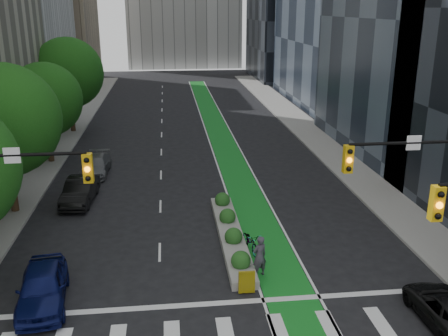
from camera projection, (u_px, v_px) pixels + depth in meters
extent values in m
plane|color=black|center=(223.00, 321.00, 19.35)|extent=(160.00, 160.00, 0.00)
cube|color=gray|center=(49.00, 151.00, 41.67)|extent=(3.60, 90.00, 0.15)
cube|color=gray|center=(323.00, 143.00, 44.24)|extent=(3.60, 90.00, 0.15)
cube|color=#167B23|center=(219.00, 133.00, 48.03)|extent=(2.20, 70.00, 0.01)
cylinder|color=black|center=(10.00, 172.00, 28.72)|extent=(0.44, 0.44, 5.04)
sphere|color=#143F0D|center=(3.00, 120.00, 27.77)|extent=(6.40, 6.40, 6.40)
cylinder|color=black|center=(49.00, 135.00, 38.25)|extent=(0.44, 0.44, 4.48)
sphere|color=#143F0D|center=(45.00, 100.00, 37.41)|extent=(5.60, 5.60, 5.60)
cylinder|color=black|center=(71.00, 106.00, 47.60)|extent=(0.44, 0.44, 5.15)
sphere|color=#143F0D|center=(68.00, 73.00, 46.63)|extent=(6.60, 6.60, 6.60)
cylinder|color=black|center=(4.00, 155.00, 16.92)|extent=(5.50, 0.12, 0.12)
cube|color=gold|center=(88.00, 168.00, 17.39)|extent=(0.34, 0.28, 1.05)
sphere|color=orange|center=(87.00, 169.00, 17.23)|extent=(0.20, 0.20, 0.20)
cube|color=white|center=(12.00, 155.00, 16.92)|extent=(0.55, 0.04, 0.55)
cylinder|color=black|center=(420.00, 142.00, 18.54)|extent=(5.50, 0.12, 0.12)
cube|color=gold|center=(348.00, 159.00, 18.41)|extent=(0.34, 0.28, 1.05)
sphere|color=orange|center=(349.00, 160.00, 18.26)|extent=(0.20, 0.20, 0.20)
cube|color=white|center=(414.00, 143.00, 18.48)|extent=(0.55, 0.04, 0.55)
cube|color=gold|center=(437.00, 203.00, 14.27)|extent=(0.34, 0.28, 1.05)
sphere|color=orange|center=(440.00, 205.00, 14.11)|extent=(0.20, 0.20, 0.20)
cube|color=gray|center=(231.00, 236.00, 26.04)|extent=(1.20, 10.00, 0.40)
cube|color=yellow|center=(247.00, 282.00, 21.01)|extent=(0.70, 0.12, 1.00)
sphere|color=#194C19|center=(241.00, 261.00, 22.59)|extent=(0.90, 0.90, 0.90)
sphere|color=#194C19|center=(234.00, 237.00, 24.95)|extent=(0.90, 0.90, 0.90)
sphere|color=#194C19|center=(227.00, 217.00, 27.32)|extent=(0.90, 0.90, 0.90)
sphere|color=#194C19|center=(222.00, 200.00, 29.68)|extent=(0.90, 0.90, 0.90)
imported|color=gray|center=(250.00, 241.00, 24.73)|extent=(1.07, 2.06, 1.03)
imported|color=#3B3742|center=(260.00, 256.00, 22.31)|extent=(0.84, 0.72, 1.94)
imported|color=#0C134B|center=(42.00, 287.00, 20.22)|extent=(2.42, 4.83, 1.58)
imported|color=black|center=(80.00, 191.00, 30.83)|extent=(1.93, 4.72, 1.52)
imported|color=#535558|center=(96.00, 165.00, 36.13)|extent=(1.98, 4.60, 1.32)
imported|color=black|center=(446.00, 309.00, 19.09)|extent=(2.01, 4.27, 1.18)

